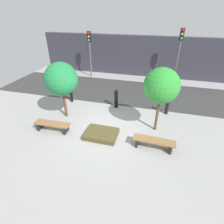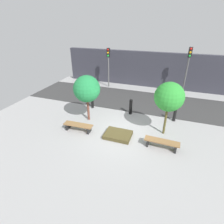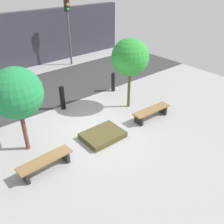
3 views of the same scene
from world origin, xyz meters
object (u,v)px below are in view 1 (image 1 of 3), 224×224
(tree_behind_right_bench, at_px, (162,86))
(bollard_left, at_px, (116,99))
(bollard_center, at_px, (167,106))
(traffic_light_west, at_px, (90,46))
(tree_behind_left_bench, at_px, (61,79))
(traffic_light_mid_west, at_px, (180,47))
(bench_right, at_px, (154,142))
(bollard_far_left, at_px, (71,94))
(bench_left, at_px, (52,125))
(planter_bed, at_px, (101,134))

(tree_behind_right_bench, distance_m, bollard_left, 3.40)
(bollard_center, xyz_separation_m, traffic_light_west, (-6.30, 4.80, 2.02))
(tree_behind_left_bench, xyz_separation_m, traffic_light_mid_west, (5.79, 6.49, 0.61))
(bench_right, bearing_deg, tree_behind_left_bench, 166.06)
(bollard_far_left, xyz_separation_m, bollard_center, (5.80, 0.00, 0.00))
(bench_right, relative_size, tree_behind_right_bench, 0.57)
(bollard_far_left, xyz_separation_m, bollard_left, (2.90, 0.00, 0.05))
(bench_right, bearing_deg, traffic_light_west, 128.49)
(bollard_far_left, height_order, bollard_center, bollard_center)
(bollard_left, bearing_deg, bench_left, -127.92)
(bollard_far_left, height_order, traffic_light_mid_west, traffic_light_mid_west)
(bench_right, bearing_deg, bollard_left, 130.05)
(tree_behind_right_bench, relative_size, traffic_light_west, 0.85)
(traffic_light_mid_west, bearing_deg, bollard_center, -96.02)
(bench_left, height_order, traffic_light_mid_west, traffic_light_mid_west)
(planter_bed, distance_m, traffic_light_mid_west, 8.79)
(planter_bed, relative_size, tree_behind_right_bench, 0.48)
(bollard_center, relative_size, traffic_light_mid_west, 0.24)
(bench_left, bearing_deg, bench_right, -2.13)
(bench_left, xyz_separation_m, traffic_light_mid_west, (5.79, 7.86, 2.43))
(bench_left, height_order, planter_bed, bench_left)
(bench_left, distance_m, planter_bed, 2.40)
(tree_behind_left_bench, height_order, bollard_far_left, tree_behind_left_bench)
(bollard_far_left, bearing_deg, bench_left, -80.44)
(traffic_light_west, height_order, traffic_light_mid_west, traffic_light_mid_west)
(planter_bed, height_order, tree_behind_left_bench, tree_behind_left_bench)
(tree_behind_right_bench, xyz_separation_m, bollard_far_left, (-5.28, 1.69, -1.80))
(bollard_far_left, bearing_deg, bollard_left, 0.00)
(planter_bed, bearing_deg, bollard_center, 44.61)
(planter_bed, bearing_deg, bench_left, -175.20)
(bollard_far_left, xyz_separation_m, traffic_light_mid_west, (6.30, 4.80, 2.26))
(tree_behind_right_bench, height_order, bollard_left, tree_behind_right_bench)
(bench_right, xyz_separation_m, bollard_far_left, (-5.28, 3.06, 0.16))
(bollard_left, relative_size, bollard_center, 1.10)
(bench_left, xyz_separation_m, bollard_center, (5.28, 3.06, 0.17))
(bench_right, xyz_separation_m, planter_bed, (-2.38, 0.20, -0.21))
(planter_bed, xyz_separation_m, traffic_light_mid_west, (3.40, 7.66, 2.63))
(traffic_light_mid_west, bearing_deg, bollard_far_left, -142.70)
(bollard_far_left, bearing_deg, bollard_center, 0.00)
(tree_behind_left_bench, xyz_separation_m, tree_behind_right_bench, (4.77, 0.00, 0.14))
(bollard_left, bearing_deg, bollard_far_left, 180.00)
(tree_behind_left_bench, bearing_deg, bollard_center, 17.71)
(planter_bed, xyz_separation_m, bollard_center, (2.90, 2.86, 0.37))
(planter_bed, distance_m, bollard_far_left, 4.09)
(bollard_far_left, height_order, bollard_left, bollard_left)
(bollard_left, bearing_deg, bench_right, -52.08)
(bench_left, xyz_separation_m, bollard_left, (2.38, 3.06, 0.22))
(traffic_light_west, bearing_deg, bollard_far_left, -83.98)
(tree_behind_left_bench, bearing_deg, traffic_light_west, 98.95)
(planter_bed, bearing_deg, bollard_left, 90.00)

